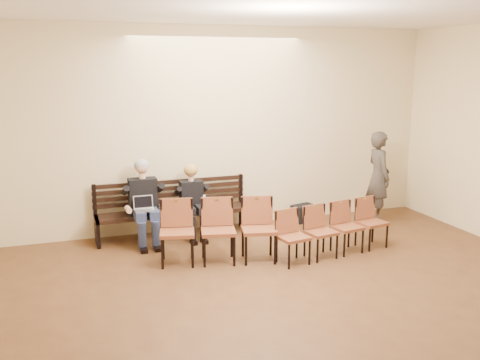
% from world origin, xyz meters
% --- Properties ---
extents(room_walls, '(8.02, 10.01, 3.51)m').
position_xyz_m(room_walls, '(0.00, 0.79, 2.54)').
color(room_walls, beige).
rests_on(room_walls, ground).
extents(bench, '(2.60, 0.90, 0.45)m').
position_xyz_m(bench, '(-0.88, 4.65, 0.23)').
color(bench, black).
rests_on(bench, ground).
extents(seated_man, '(0.56, 0.78, 1.35)m').
position_xyz_m(seated_man, '(-1.39, 4.53, 0.67)').
color(seated_man, black).
rests_on(seated_man, ground).
extents(seated_woman, '(0.47, 0.65, 1.09)m').
position_xyz_m(seated_woman, '(-0.58, 4.53, 0.54)').
color(seated_woman, black).
rests_on(seated_woman, ground).
extents(laptop, '(0.33, 0.27, 0.23)m').
position_xyz_m(laptop, '(-1.42, 4.30, 0.56)').
color(laptop, '#BCBCC1').
rests_on(laptop, bench).
extents(water_bottle, '(0.08, 0.08, 0.21)m').
position_xyz_m(water_bottle, '(-0.45, 4.28, 0.55)').
color(water_bottle, silver).
rests_on(water_bottle, bench).
extents(bag, '(0.47, 0.38, 0.31)m').
position_xyz_m(bag, '(1.58, 4.75, 0.15)').
color(bag, black).
rests_on(bag, ground).
extents(passerby, '(0.54, 0.75, 1.93)m').
position_xyz_m(passerby, '(2.86, 4.31, 0.96)').
color(passerby, '#3C3631').
rests_on(passerby, ground).
extents(chair_row_front, '(1.76, 0.87, 0.94)m').
position_xyz_m(chair_row_front, '(-0.52, 3.26, 0.47)').
color(chair_row_front, brown).
rests_on(chair_row_front, ground).
extents(chair_row_back, '(1.96, 0.75, 0.79)m').
position_xyz_m(chair_row_back, '(1.23, 2.98, 0.39)').
color(chair_row_back, brown).
rests_on(chair_row_back, ground).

